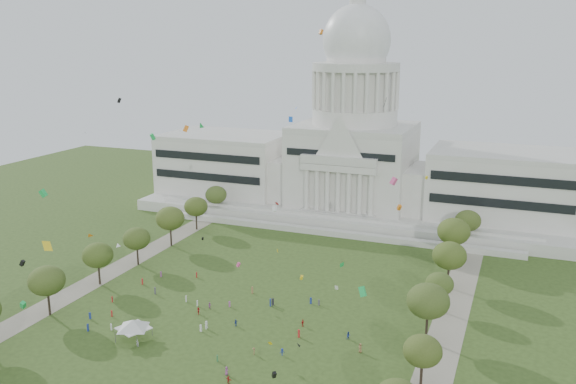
% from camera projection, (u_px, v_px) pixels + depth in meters
% --- Properties ---
extents(ground, '(400.00, 400.00, 0.00)m').
position_uv_depth(ground, '(215.00, 341.00, 136.77)').
color(ground, '#32491B').
rests_on(ground, ground).
extents(capitol, '(160.00, 64.50, 91.30)m').
position_uv_depth(capitol, '(353.00, 156.00, 233.85)').
color(capitol, beige).
rests_on(capitol, ground).
extents(path_left, '(8.00, 160.00, 0.04)m').
position_uv_depth(path_left, '(119.00, 267.00, 180.89)').
color(path_left, gray).
rests_on(path_left, ground).
extents(path_right, '(8.00, 160.00, 0.04)m').
position_uv_depth(path_right, '(450.00, 320.00, 146.79)').
color(path_right, gray).
rests_on(path_right, ground).
extents(row_tree_l_1, '(8.86, 8.86, 12.59)m').
position_uv_depth(row_tree_l_1, '(47.00, 281.00, 147.57)').
color(row_tree_l_1, black).
rests_on(row_tree_l_1, ground).
extents(row_tree_r_1, '(7.58, 7.58, 10.78)m').
position_uv_depth(row_tree_r_1, '(423.00, 351.00, 116.91)').
color(row_tree_r_1, black).
rests_on(row_tree_r_1, ground).
extents(row_tree_l_2, '(8.42, 8.42, 11.97)m').
position_uv_depth(row_tree_l_2, '(98.00, 255.00, 166.31)').
color(row_tree_l_2, black).
rests_on(row_tree_l_2, ground).
extents(row_tree_r_2, '(9.55, 9.55, 13.58)m').
position_uv_depth(row_tree_r_2, '(428.00, 301.00, 134.46)').
color(row_tree_r_2, black).
rests_on(row_tree_r_2, ground).
extents(row_tree_l_3, '(8.12, 8.12, 11.55)m').
position_uv_depth(row_tree_l_3, '(137.00, 239.00, 181.04)').
color(row_tree_l_3, black).
rests_on(row_tree_l_3, ground).
extents(row_tree_r_3, '(7.01, 7.01, 9.98)m').
position_uv_depth(row_tree_r_3, '(439.00, 284.00, 150.39)').
color(row_tree_r_3, black).
rests_on(row_tree_r_3, ground).
extents(row_tree_l_4, '(9.29, 9.29, 13.21)m').
position_uv_depth(row_tree_l_4, '(170.00, 218.00, 197.45)').
color(row_tree_l_4, black).
rests_on(row_tree_l_4, ground).
extents(row_tree_r_4, '(9.19, 9.19, 13.06)m').
position_uv_depth(row_tree_r_4, '(449.00, 256.00, 163.77)').
color(row_tree_r_4, black).
rests_on(row_tree_r_4, ground).
extents(row_tree_l_5, '(8.33, 8.33, 11.85)m').
position_uv_depth(row_tree_l_5, '(196.00, 207.00, 214.86)').
color(row_tree_l_5, black).
rests_on(row_tree_l_5, ground).
extents(row_tree_r_5, '(9.82, 9.82, 13.96)m').
position_uv_depth(row_tree_r_5, '(454.00, 231.00, 182.25)').
color(row_tree_r_5, black).
rests_on(row_tree_r_5, ground).
extents(row_tree_l_6, '(8.19, 8.19, 11.64)m').
position_uv_depth(row_tree_l_6, '(216.00, 195.00, 231.84)').
color(row_tree_l_6, black).
rests_on(row_tree_l_6, ground).
extents(row_tree_r_6, '(8.42, 8.42, 11.97)m').
position_uv_depth(row_tree_r_6, '(468.00, 221.00, 197.90)').
color(row_tree_r_6, black).
rests_on(row_tree_r_6, ground).
extents(event_tent, '(11.39, 11.39, 4.86)m').
position_uv_depth(event_tent, '(133.00, 324.00, 136.68)').
color(event_tent, '#4C4C4C').
rests_on(event_tent, ground).
extents(person_0, '(1.19, 1.17, 2.07)m').
position_uv_depth(person_0, '(360.00, 348.00, 131.54)').
color(person_0, olive).
rests_on(person_0, ground).
extents(person_2, '(1.07, 0.96, 1.88)m').
position_uv_depth(person_2, '(348.00, 336.00, 137.20)').
color(person_2, navy).
rests_on(person_2, ground).
extents(person_3, '(0.89, 1.17, 1.62)m').
position_uv_depth(person_3, '(254.00, 351.00, 130.62)').
color(person_3, olive).
rests_on(person_3, ground).
extents(person_4, '(0.85, 1.13, 1.72)m').
position_uv_depth(person_4, '(236.00, 323.00, 143.59)').
color(person_4, navy).
rests_on(person_4, ground).
extents(person_5, '(1.30, 1.74, 1.75)m').
position_uv_depth(person_5, '(198.00, 311.00, 149.90)').
color(person_5, '#B21E1E').
rests_on(person_5, ground).
extents(person_6, '(0.73, 0.97, 1.80)m').
position_uv_depth(person_6, '(227.00, 371.00, 122.73)').
color(person_6, '#994C8C').
rests_on(person_6, ground).
extents(person_7, '(0.69, 0.56, 1.65)m').
position_uv_depth(person_7, '(137.00, 343.00, 134.09)').
color(person_7, silver).
rests_on(person_7, ground).
extents(person_8, '(0.93, 0.69, 1.72)m').
position_uv_depth(person_8, '(210.00, 305.00, 152.91)').
color(person_8, '#994C8C').
rests_on(person_8, ground).
extents(person_9, '(1.19, 1.01, 1.64)m').
position_uv_depth(person_9, '(282.00, 352.00, 130.30)').
color(person_9, navy).
rests_on(person_9, ground).
extents(person_10, '(0.91, 1.17, 1.77)m').
position_uv_depth(person_10, '(303.00, 323.00, 143.49)').
color(person_10, '#B21E1E').
rests_on(person_10, ground).
extents(person_11, '(1.51, 0.88, 1.53)m').
position_uv_depth(person_11, '(228.00, 380.00, 119.73)').
color(person_11, '#B21E1E').
rests_on(person_11, ground).
extents(distant_crowd, '(51.95, 39.65, 1.95)m').
position_uv_depth(distant_crowd, '(198.00, 305.00, 153.32)').
color(distant_crowd, navy).
rests_on(distant_crowd, ground).
extents(kite_swarm, '(77.44, 109.78, 64.35)m').
position_uv_depth(kite_swarm, '(246.00, 209.00, 136.34)').
color(kite_swarm, yellow).
rests_on(kite_swarm, ground).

